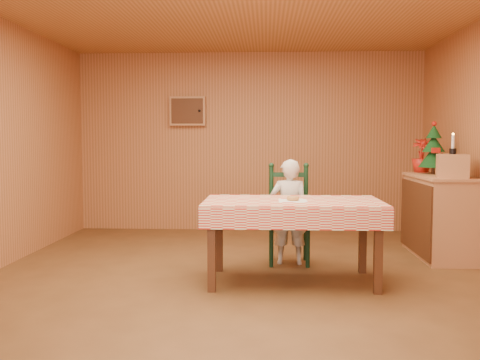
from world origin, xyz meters
The scene contains 12 objects.
ground centered at (0.00, 0.00, 0.00)m, with size 6.00×6.00×0.00m, color brown.
cabin_walls centered at (0.00, 0.53, 1.83)m, with size 5.10×6.05×2.65m.
dining_table centered at (0.49, 0.11, 0.69)m, with size 1.66×0.96×0.77m.
ladder_chair centered at (0.49, 0.90, 0.50)m, with size 0.44×0.40×1.08m.
seated_child centered at (0.49, 0.84, 0.56)m, with size 0.41×0.27×1.12m, color silver.
napkin centered at (0.49, 0.06, 0.77)m, with size 0.26×0.26×0.00m, color white.
donut centered at (0.49, 0.06, 0.79)m, with size 0.12×0.12×0.04m, color #C18545.
shelf_unit centered at (2.20, 1.28, 0.47)m, with size 0.54×1.24×0.93m.
crate centered at (2.21, 0.88, 1.06)m, with size 0.30×0.30×0.25m, color tan.
christmas_tree centered at (2.21, 1.53, 1.21)m, with size 0.34×0.34×0.62m.
flower_arrangement centered at (2.16, 1.83, 1.14)m, with size 0.23×0.23×0.42m, color #B01A10.
candle_set centered at (2.21, 0.88, 1.24)m, with size 0.07×0.07×0.22m.
Camera 1 is at (0.25, -4.85, 1.33)m, focal length 40.00 mm.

